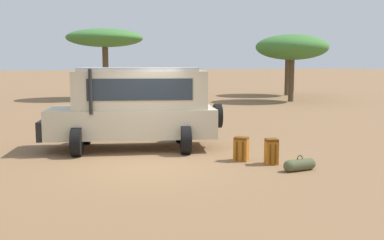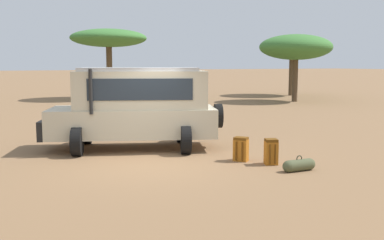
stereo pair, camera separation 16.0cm
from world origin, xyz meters
name	(u,v)px [view 2 (the right image)]	position (x,y,z in m)	size (l,w,h in m)	color
ground_plane	(150,164)	(0.00, 0.00, 0.00)	(320.00, 320.00, 0.00)	olive
safari_vehicle	(136,106)	(0.42, 2.21, 1.29)	(5.42, 3.74, 2.44)	beige
backpack_beside_front_wheel	(241,149)	(2.31, -0.67, 0.31)	(0.46, 0.46, 0.64)	#B26619
backpack_cluster_center	(271,152)	(2.77, -1.36, 0.32)	(0.39, 0.44, 0.66)	#B26619
duffel_bag_low_black_case	(299,165)	(2.95, -2.24, 0.14)	(0.90, 0.30, 0.38)	#4C5133
acacia_tree_left_mid	(109,39)	(5.00, 21.21, 4.31)	(5.45, 5.16, 5.00)	brown
acacia_tree_centre_back	(296,47)	(15.57, 13.52, 3.61)	(5.02, 4.51, 4.48)	brown
acacia_tree_right_mid	(292,46)	(19.05, 18.33, 3.91)	(5.12, 4.80, 4.64)	brown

